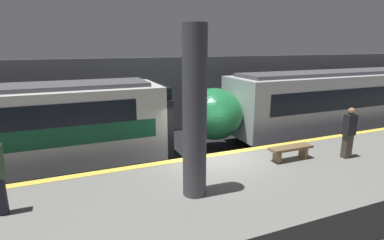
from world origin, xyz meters
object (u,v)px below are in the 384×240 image
(train_modern, at_px, (375,99))
(person_waiting, at_px, (349,132))
(platform_bench, at_px, (291,150))
(support_pillar_near, at_px, (195,114))

(train_modern, relative_size, person_waiting, 13.11)
(person_waiting, height_order, platform_bench, person_waiting)
(support_pillar_near, relative_size, train_modern, 0.19)
(train_modern, height_order, person_waiting, train_modern)
(support_pillar_near, relative_size, platform_bench, 2.72)
(person_waiting, bearing_deg, train_modern, 31.80)
(support_pillar_near, relative_size, person_waiting, 2.43)
(train_modern, height_order, platform_bench, train_modern)
(person_waiting, bearing_deg, platform_bench, 163.56)
(train_modern, distance_m, platform_bench, 10.38)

